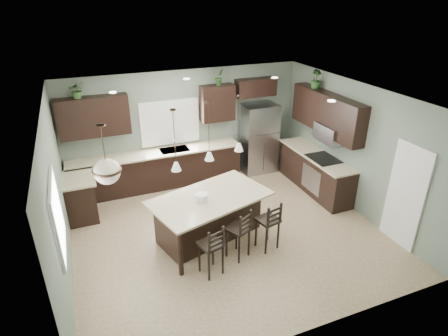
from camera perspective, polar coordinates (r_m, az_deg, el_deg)
ground at (r=7.83m, az=0.42°, el=-9.58°), size 6.00×6.00×0.00m
pantry_door at (r=7.79m, az=25.91°, el=-3.87°), size 0.04×0.82×2.04m
window_back at (r=9.37m, az=-8.25°, el=6.90°), size 1.35×0.02×1.00m
window_left at (r=5.94m, az=-24.17°, el=-6.86°), size 0.02×1.10×1.00m
left_return_cabs at (r=8.64m, az=-20.97°, el=-4.33°), size 0.60×0.90×0.90m
left_return_countertop at (r=8.43m, az=-21.33°, el=-1.53°), size 0.66×0.96×0.04m
back_lower_cabs at (r=9.44m, az=-10.05°, el=-0.32°), size 4.20×0.60×0.90m
back_countertop at (r=9.23m, az=-10.24°, el=2.26°), size 4.20×0.66×0.04m
sink_inset at (r=9.31m, az=-7.55°, el=2.77°), size 0.70×0.45×0.01m
faucet at (r=9.23m, az=-7.55°, el=3.53°), size 0.02×0.02×0.28m
back_upper_left at (r=8.88m, az=-19.23°, el=7.39°), size 1.55×0.34×0.90m
back_upper_right at (r=9.45m, az=-1.01°, el=9.86°), size 0.85×0.34×0.90m
fridge_header at (r=9.79m, az=4.85°, el=12.15°), size 1.05×0.34×0.45m
right_lower_cabs at (r=9.44m, az=13.70°, el=-0.67°), size 0.60×2.35×0.90m
right_countertop at (r=9.24m, az=13.89°, el=1.92°), size 0.66×2.35×0.04m
cooktop at (r=9.03m, az=14.89°, el=1.41°), size 0.58×0.75×0.02m
wall_oven_front at (r=9.08m, az=13.09°, el=-1.71°), size 0.01×0.72×0.60m
right_upper_cabs at (r=8.97m, az=15.37°, el=8.09°), size 0.34×2.35×0.90m
microwave at (r=8.86m, az=15.85°, el=5.07°), size 0.40×0.75×0.40m
refrigerator at (r=10.04m, az=5.20°, el=4.57°), size 0.90×0.74×1.85m
kitchen_island at (r=7.41m, az=-2.08°, el=-7.55°), size 2.51×1.85×0.92m
serving_dish at (r=7.04m, az=-3.47°, el=-4.45°), size 0.24×0.24×0.14m
bar_stool_left at (r=6.54m, az=-2.02°, el=-12.29°), size 0.46×0.46×1.00m
bar_stool_center at (r=6.90m, az=2.13°, el=-9.96°), size 0.50×0.50×1.01m
bar_stool_right at (r=7.16m, az=6.65°, el=-8.61°), size 0.45×0.45×1.02m
pendant_left at (r=6.25m, az=-7.54°, el=4.14°), size 0.17×0.17×1.10m
pendant_center at (r=6.61m, az=-2.32°, el=5.54°), size 0.17×0.17×1.10m
pendant_right at (r=7.01m, az=2.34°, el=6.75°), size 0.17×0.17×1.10m
chandelier at (r=5.75m, az=-17.75°, el=1.94°), size 0.44×0.44×0.95m
plant_back_left at (r=8.69m, az=-21.50°, el=11.01°), size 0.34×0.30×0.36m
plant_back_right at (r=9.28m, az=-0.73°, el=13.69°), size 0.25×0.22×0.39m
plant_right_wall at (r=9.18m, az=13.85°, el=13.01°), size 0.25×0.25×0.45m
room_shell at (r=6.99m, az=0.46°, el=1.87°), size 6.00×6.00×6.00m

